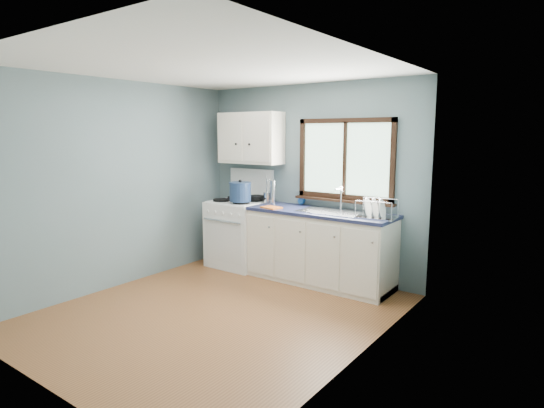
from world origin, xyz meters
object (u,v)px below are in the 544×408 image
Objects in this scene: thermos at (273,192)px; skillet at (256,197)px; sink at (333,217)px; gas_range at (239,231)px; stockpot at (240,192)px; utensil_crock at (268,197)px; base_cabinets at (319,251)px; dish_rack at (376,213)px.

skillet is at bearing 174.85° from thermos.
gas_range is at bearing -179.29° from sink.
stockpot is 0.44m from thermos.
stockpot reaches higher than sink.
base_cabinets is at bearing -8.18° from utensil_crock.
dish_rack is (0.75, -0.04, 0.57)m from base_cabinets.
thermos is at bearing 173.80° from base_cabinets.
base_cabinets is 5.79× the size of thermos.
skillet is at bearing 85.04° from stockpot.
dish_rack is (0.57, -0.04, 0.12)m from sink.
base_cabinets is at bearing 179.87° from sink.
gas_range is 1.31m from base_cabinets.
stockpot is at bearing 176.50° from dish_rack.
sink is 1.80× the size of dish_rack.
skillet is 0.98× the size of utensil_crock.
base_cabinets is 1.04m from thermos.
stockpot is (0.17, -0.17, 0.60)m from gas_range.
dish_rack is (1.88, 0.15, -0.11)m from stockpot.
dish_rack is at bearing -4.58° from thermos.
base_cabinets is at bearing 12.98° from skillet.
utensil_crock reaches higher than base_cabinets.
stockpot is 1.23× the size of thermos.
gas_range is at bearing -159.37° from utensil_crock.
stockpot is at bearing -43.92° from gas_range.
utensil_crock reaches higher than skillet.
stockpot reaches higher than base_cabinets.
utensil_crock is 0.16m from thermos.
dish_rack is at bearing -2.86° from base_cabinets.
sink is 1.34m from stockpot.
utensil_crock is at bearing 159.93° from thermos.
skillet is at bearing 33.71° from gas_range.
thermos is at bearing -20.07° from utensil_crock.
sink is at bearing 168.26° from dish_rack.
dish_rack reaches higher than base_cabinets.
utensil_crock is 1.19× the size of thermos.
utensil_crock is (0.20, 0.02, 0.01)m from skillet.
dish_rack is (2.05, -0.02, 0.48)m from gas_range.
skillet is (0.20, 0.13, 0.49)m from gas_range.
gas_range reaches higher than sink.
dish_rack reaches higher than skillet.
utensil_crock reaches higher than sink.
gas_range is 0.66m from utensil_crock.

